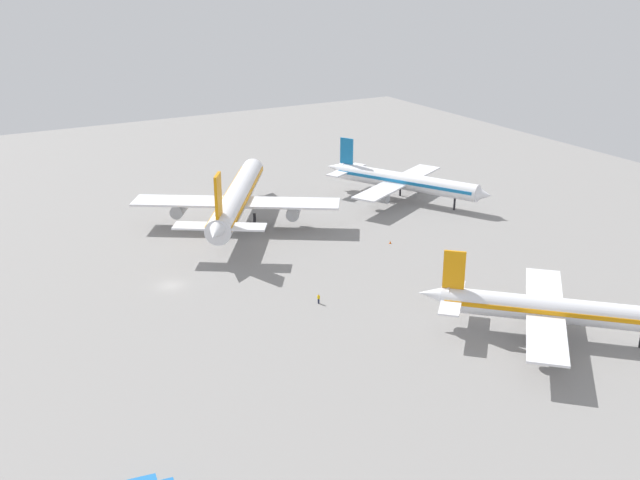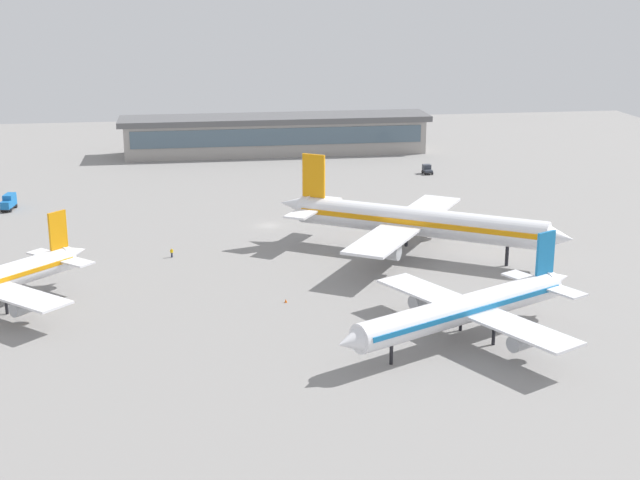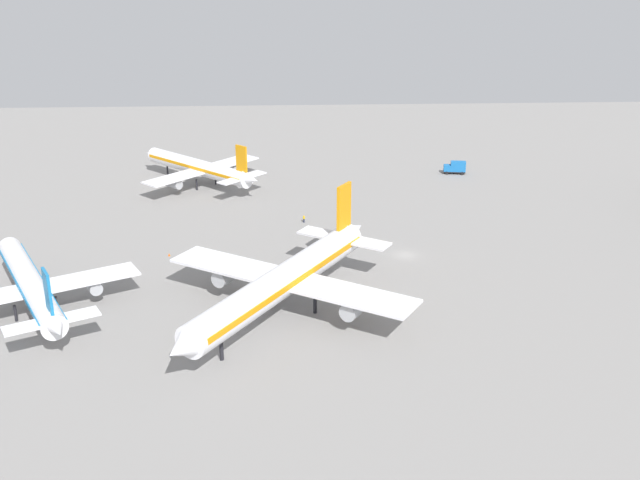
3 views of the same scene
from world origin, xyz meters
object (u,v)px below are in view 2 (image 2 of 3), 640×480
object	(u,v)px
baggage_tug	(427,169)
catering_truck	(9,202)
airplane_at_gate	(416,222)
safety_cone_near_gate	(286,301)
ground_crew_worker	(172,253)
airplane_distant	(465,309)

from	to	relation	value
baggage_tug	catering_truck	bearing A→B (deg)	99.93
airplane_at_gate	safety_cone_near_gate	world-z (taller)	airplane_at_gate
ground_crew_worker	safety_cone_near_gate	world-z (taller)	ground_crew_worker
catering_truck	ground_crew_worker	xyz separation A→B (m)	(-34.98, 40.31, -0.85)
safety_cone_near_gate	baggage_tug	bearing A→B (deg)	-117.26
baggage_tug	ground_crew_worker	size ratio (longest dim) A/B	1.98
safety_cone_near_gate	airplane_distant	bearing A→B (deg)	139.77
airplane_distant	safety_cone_near_gate	world-z (taller)	airplane_distant
airplane_at_gate	ground_crew_worker	world-z (taller)	airplane_at_gate
baggage_tug	airplane_distant	bearing A→B (deg)	164.62
airplane_distant	safety_cone_near_gate	size ratio (longest dim) A/B	66.50
airplane_at_gate	catering_truck	distance (m)	90.62
airplane_at_gate	safety_cone_near_gate	distance (m)	34.64
airplane_at_gate	airplane_distant	world-z (taller)	airplane_at_gate
airplane_at_gate	airplane_distant	size ratio (longest dim) A/B	1.22
airplane_distant	safety_cone_near_gate	distance (m)	30.03
baggage_tug	ground_crew_worker	xyz separation A→B (m)	(63.92, 63.29, -0.31)
baggage_tug	safety_cone_near_gate	bearing A→B (deg)	149.59
catering_truck	safety_cone_near_gate	distance (m)	85.10
airplane_distant	catering_truck	distance (m)	114.37
airplane_at_gate	safety_cone_near_gate	xyz separation A→B (m)	(26.05, 22.09, -5.81)
airplane_at_gate	baggage_tug	bearing A→B (deg)	106.24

